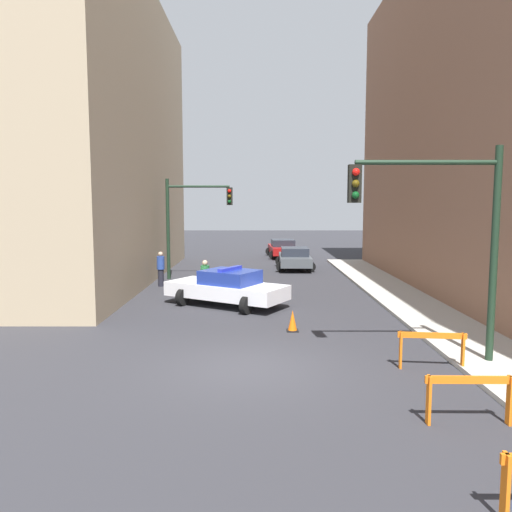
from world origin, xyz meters
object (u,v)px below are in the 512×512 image
object	(u,v)px
police_car	(228,287)
parked_car_mid	(284,248)
pedestrian_corner	(162,268)
traffic_cone	(293,321)
traffic_light_near	(448,221)
traffic_light_far	(190,214)
barrier_back	(433,344)
pedestrian_crossing	(206,280)
parked_car_near	(296,258)
barrier_mid	(470,391)

from	to	relation	value
police_car	parked_car_mid	bearing A→B (deg)	20.95
pedestrian_corner	traffic_cone	distance (m)	10.11
traffic_light_near	parked_car_mid	size ratio (longest dim) A/B	1.18
traffic_light_far	barrier_back	world-z (taller)	traffic_light_far
police_car	traffic_light_far	bearing A→B (deg)	50.02
pedestrian_crossing	pedestrian_corner	bearing A→B (deg)	-30.64
traffic_cone	parked_car_mid	bearing A→B (deg)	87.79
parked_car_near	traffic_light_far	bearing A→B (deg)	-144.77
barrier_back	traffic_cone	xyz separation A→B (m)	(-3.06, 3.56, -0.30)
traffic_light_far	parked_car_near	world-z (taller)	traffic_light_far
parked_car_mid	pedestrian_corner	distance (m)	14.24
pedestrian_corner	barrier_mid	xyz separation A→B (m)	(8.36, -14.91, -0.24)
parked_car_mid	barrier_mid	world-z (taller)	parked_car_mid
traffic_light_near	traffic_cone	size ratio (longest dim) A/B	7.93
traffic_cone	police_car	bearing A→B (deg)	120.47
traffic_light_near	traffic_cone	distance (m)	5.70
police_car	traffic_cone	world-z (taller)	police_car
traffic_light_near	traffic_cone	xyz separation A→B (m)	(-3.43, 3.23, -3.21)
barrier_back	traffic_light_far	bearing A→B (deg)	118.32
pedestrian_corner	barrier_back	bearing A→B (deg)	-171.17
traffic_light_near	traffic_light_far	bearing A→B (deg)	120.06
parked_car_near	barrier_mid	bearing A→B (deg)	-84.71
traffic_light_far	pedestrian_crossing	distance (m)	6.45
traffic_light_far	traffic_cone	bearing A→B (deg)	-66.64
traffic_light_far	parked_car_near	xyz separation A→B (m)	(5.78, 3.90, -2.72)
barrier_mid	traffic_cone	xyz separation A→B (m)	(-2.69, 6.55, -0.30)
police_car	pedestrian_corner	distance (m)	5.68
barrier_back	pedestrian_crossing	bearing A→B (deg)	126.56
parked_car_near	pedestrian_corner	xyz separation A→B (m)	(-6.86, -6.19, 0.19)
barrier_mid	pedestrian_crossing	bearing A→B (deg)	117.26
parked_car_mid	pedestrian_crossing	bearing A→B (deg)	-107.57
police_car	parked_car_near	distance (m)	11.26
pedestrian_corner	traffic_cone	xyz separation A→B (m)	(5.67, -8.36, -0.54)
pedestrian_crossing	barrier_mid	bearing A→B (deg)	141.25
traffic_light_near	pedestrian_crossing	distance (m)	10.82
traffic_light_far	traffic_cone	world-z (taller)	traffic_light_far
traffic_light_far	barrier_back	size ratio (longest dim) A/B	3.26
barrier_mid	traffic_light_near	bearing A→B (deg)	77.32
parked_car_mid	pedestrian_crossing	distance (m)	16.65
police_car	pedestrian_crossing	bearing A→B (deg)	73.00
police_car	traffic_cone	size ratio (longest dim) A/B	7.59
traffic_light_near	pedestrian_corner	world-z (taller)	traffic_light_near
traffic_light_far	parked_car_near	size ratio (longest dim) A/B	1.20
barrier_back	traffic_cone	world-z (taller)	barrier_back
barrier_mid	barrier_back	size ratio (longest dim) A/B	1.00
pedestrian_corner	traffic_cone	size ratio (longest dim) A/B	2.53
parked_car_mid	barrier_mid	size ratio (longest dim) A/B	2.75
barrier_mid	parked_car_near	bearing A→B (deg)	94.07
parked_car_mid	traffic_cone	size ratio (longest dim) A/B	6.71
traffic_light_near	traffic_cone	bearing A→B (deg)	136.77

